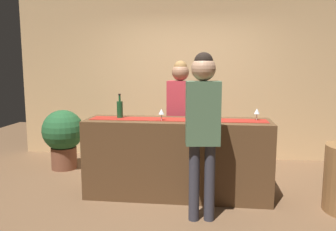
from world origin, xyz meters
TOP-DOWN VIEW (x-y plane):
  - ground_plane at (0.00, 0.00)m, footprint 10.00×10.00m
  - back_wall at (0.00, 1.90)m, footprint 6.00×0.12m
  - bar_counter at (0.00, 0.00)m, footprint 2.23×0.60m
  - counter_runner_cloth at (0.00, 0.00)m, footprint 2.12×0.28m
  - wine_bottle_green at (-0.72, 0.05)m, footprint 0.07×0.07m
  - wine_bottle_clear at (0.19, 0.07)m, footprint 0.07×0.07m
  - wine_bottle_amber at (0.35, 0.08)m, footprint 0.07×0.07m
  - wine_glass_near_customer at (0.94, 0.07)m, footprint 0.07×0.07m
  - wine_glass_mid_counter at (-0.18, -0.10)m, footprint 0.07×0.07m
  - bartender at (-0.02, 0.58)m, footprint 0.36×0.24m
  - customer_sipping at (0.32, -0.65)m, footprint 0.36×0.24m
  - potted_plant_tall at (-1.87, 0.91)m, footprint 0.63×0.63m

SIDE VIEW (x-z plane):
  - ground_plane at x=0.00m, z-range 0.00..0.00m
  - bar_counter at x=0.00m, z-range 0.00..0.95m
  - potted_plant_tall at x=-1.87m, z-range 0.07..1.00m
  - counter_runner_cloth at x=0.00m, z-range 0.95..0.96m
  - bartender at x=-0.02m, z-range 0.19..1.86m
  - wine_glass_near_customer at x=0.94m, z-range 0.99..1.13m
  - wine_glass_mid_counter at x=-0.18m, z-range 0.99..1.13m
  - wine_bottle_green at x=-0.72m, z-range 0.92..1.22m
  - wine_bottle_clear at x=0.19m, z-range 0.92..1.22m
  - wine_bottle_amber at x=0.35m, z-range 0.92..1.22m
  - customer_sipping at x=0.32m, z-range 0.21..1.94m
  - back_wall at x=0.00m, z-range 0.00..2.90m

